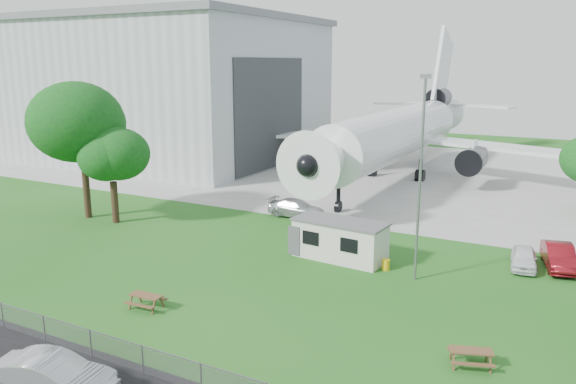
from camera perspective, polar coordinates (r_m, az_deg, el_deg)
The scene contains 15 objects.
ground at distance 32.77m, azimuth -4.46°, elevation -9.91°, with size 160.00×160.00×0.00m, color #347628.
concrete_apron at distance 66.70m, azimuth 13.25°, elevation 1.67°, with size 120.00×46.00×0.03m, color #B7B7B2.
hangar at distance 82.02m, azimuth -13.78°, elevation 10.33°, with size 43.00×31.00×18.55m.
airliner at distance 64.37m, azimuth 11.27°, elevation 6.11°, with size 46.36×47.73×17.69m.
site_cabin at distance 37.37m, azimuth 5.31°, elevation -4.85°, with size 6.85×3.22×2.62m.
picnic_west at distance 31.37m, azimuth -14.16°, elevation -11.37°, with size 1.80×1.50×0.76m, color brown, non-canonical shape.
picnic_east at distance 26.47m, azimuth 17.98°, elevation -16.46°, with size 1.80×1.50×0.76m, color brown, non-canonical shape.
fence at distance 26.10m, azimuth -16.16°, elevation -16.77°, with size 58.00×0.04×1.30m, color gray.
lamp_mast at distance 33.32m, azimuth 13.26°, elevation 0.99°, with size 0.16×0.16×12.00m, color slate.
tree_west_big at distance 48.92m, azimuth -20.28°, elevation 6.41°, with size 7.81×7.81×11.71m.
tree_west_small at distance 46.78m, azimuth -17.52°, elevation 3.92°, with size 5.93×5.93×8.81m.
car_centre_sedan at distance 24.73m, azimuth -22.91°, elevation -16.91°, with size 1.75×5.02×1.65m, color #BABDC3.
car_ne_hatch at distance 38.78m, azimuth 22.83°, elevation -6.22°, with size 1.53×3.80×1.30m, color white.
car_ne_sedan at distance 39.60m, azimuth 25.82°, elevation -5.93°, with size 1.63×4.66×1.54m, color maroon.
car_apron_van at distance 47.29m, azimuth 0.89°, elevation -1.69°, with size 2.05×5.03×1.46m, color silver.
Camera 1 is at (16.30, -25.41, 12.75)m, focal length 35.00 mm.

